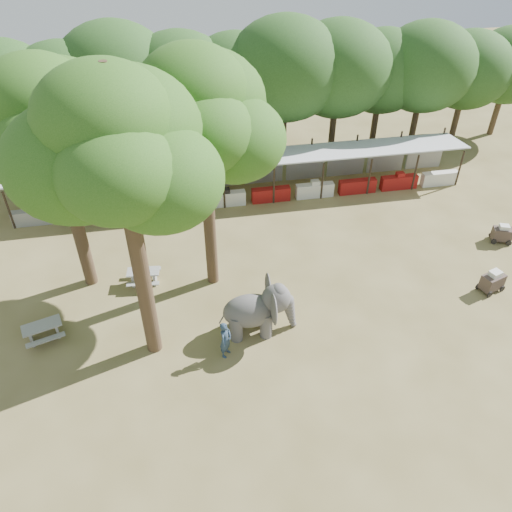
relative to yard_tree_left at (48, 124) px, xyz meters
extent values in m
plane|color=brown|center=(9.13, -7.19, -8.20)|extent=(100.00, 100.00, 0.00)
cube|color=#AFB1B8|center=(9.13, 6.81, -5.70)|extent=(28.00, 2.99, 0.39)
cylinder|color=#2D2319|center=(-3.47, 5.46, -7.00)|extent=(0.12, 0.12, 2.40)
cylinder|color=#2D2319|center=(-3.47, 8.16, -6.80)|extent=(0.12, 0.12, 2.80)
cube|color=gray|center=(-3.47, 5.71, -7.75)|extent=(2.38, 0.50, 0.90)
cube|color=gray|center=(-3.47, 8.11, -7.20)|extent=(2.52, 0.12, 2.00)
cylinder|color=#2D2319|center=(-0.67, 5.46, -7.00)|extent=(0.12, 0.12, 2.40)
cylinder|color=#2D2319|center=(-0.67, 8.16, -6.80)|extent=(0.12, 0.12, 2.80)
cube|color=black|center=(-0.67, 5.71, -7.75)|extent=(2.38, 0.50, 0.90)
cube|color=gray|center=(-0.67, 8.11, -7.20)|extent=(2.52, 0.12, 2.00)
cylinder|color=#2D2319|center=(2.13, 5.46, -7.00)|extent=(0.12, 0.12, 2.40)
cylinder|color=#2D2319|center=(2.13, 8.16, -6.80)|extent=(0.12, 0.12, 2.80)
cube|color=black|center=(2.13, 5.71, -7.75)|extent=(2.38, 0.50, 0.90)
cube|color=gray|center=(2.13, 8.11, -7.20)|extent=(2.52, 0.12, 2.00)
cylinder|color=#2D2319|center=(4.93, 5.46, -7.00)|extent=(0.12, 0.12, 2.40)
cylinder|color=#2D2319|center=(4.93, 8.16, -6.80)|extent=(0.12, 0.12, 2.80)
cube|color=black|center=(4.93, 5.71, -7.75)|extent=(2.38, 0.50, 0.90)
cube|color=gray|center=(4.93, 8.11, -7.20)|extent=(2.52, 0.12, 2.00)
cylinder|color=#2D2319|center=(7.73, 5.46, -7.00)|extent=(0.12, 0.12, 2.40)
cylinder|color=#2D2319|center=(7.73, 8.16, -6.80)|extent=(0.12, 0.12, 2.80)
cube|color=silver|center=(7.73, 5.71, -7.75)|extent=(2.38, 0.50, 0.90)
cube|color=gray|center=(7.73, 8.11, -7.20)|extent=(2.52, 0.12, 2.00)
cylinder|color=#2D2319|center=(10.53, 5.46, -7.00)|extent=(0.12, 0.12, 2.40)
cylinder|color=#2D2319|center=(10.53, 8.16, -6.80)|extent=(0.12, 0.12, 2.80)
cube|color=maroon|center=(10.53, 5.71, -7.75)|extent=(2.38, 0.50, 0.90)
cube|color=gray|center=(10.53, 8.11, -7.20)|extent=(2.52, 0.12, 2.00)
cylinder|color=#2D2319|center=(13.33, 5.46, -7.00)|extent=(0.12, 0.12, 2.40)
cylinder|color=#2D2319|center=(13.33, 8.16, -6.80)|extent=(0.12, 0.12, 2.80)
cube|color=silver|center=(13.33, 5.71, -7.75)|extent=(2.38, 0.50, 0.90)
cube|color=gray|center=(13.33, 8.11, -7.20)|extent=(2.52, 0.12, 2.00)
cylinder|color=#2D2319|center=(16.13, 5.46, -7.00)|extent=(0.12, 0.12, 2.40)
cylinder|color=#2D2319|center=(16.13, 8.16, -6.80)|extent=(0.12, 0.12, 2.80)
cube|color=maroon|center=(16.13, 5.71, -7.75)|extent=(2.38, 0.50, 0.90)
cube|color=gray|center=(16.13, 8.11, -7.20)|extent=(2.52, 0.12, 2.00)
cylinder|color=#2D2319|center=(18.93, 5.46, -7.00)|extent=(0.12, 0.12, 2.40)
cylinder|color=#2D2319|center=(18.93, 8.16, -6.80)|extent=(0.12, 0.12, 2.80)
cube|color=maroon|center=(18.93, 5.71, -7.75)|extent=(2.38, 0.50, 0.90)
cube|color=gray|center=(18.93, 8.11, -7.20)|extent=(2.52, 0.12, 2.00)
cylinder|color=#2D2319|center=(21.73, 5.46, -7.00)|extent=(0.12, 0.12, 2.40)
cylinder|color=#2D2319|center=(21.73, 8.16, -6.80)|extent=(0.12, 0.12, 2.80)
cube|color=silver|center=(21.73, 5.71, -7.75)|extent=(2.38, 0.50, 0.90)
cube|color=gray|center=(21.73, 8.11, -7.20)|extent=(2.52, 0.12, 2.00)
cylinder|color=#332316|center=(0.13, -0.19, -3.60)|extent=(0.60, 0.60, 9.20)
cone|color=#332316|center=(0.13, -0.19, 1.00)|extent=(0.57, 0.57, 2.88)
ellipsoid|color=#204B13|center=(-1.27, 0.11, -0.38)|extent=(4.80, 4.80, 3.94)
ellipsoid|color=#204B13|center=(1.33, -0.79, -0.78)|extent=(4.20, 4.20, 3.44)
ellipsoid|color=#204B13|center=(0.33, 0.91, 0.22)|extent=(5.20, 5.20, 4.26)
ellipsoid|color=#204B13|center=(0.13, -1.49, -0.08)|extent=(3.80, 3.80, 3.12)
ellipsoid|color=#204B13|center=(-0.17, 0.01, 1.02)|extent=(4.40, 4.40, 3.61)
cylinder|color=#332316|center=(3.13, -5.19, -3.00)|extent=(0.64, 0.64, 10.40)
cone|color=#332316|center=(3.13, -5.19, 2.20)|extent=(0.61, 0.61, 3.25)
ellipsoid|color=#204B13|center=(1.73, -4.89, 0.64)|extent=(4.80, 4.80, 3.94)
ellipsoid|color=#204B13|center=(4.33, -5.79, 0.24)|extent=(4.20, 4.20, 3.44)
ellipsoid|color=#204B13|center=(3.33, -4.09, 1.24)|extent=(5.20, 5.20, 4.26)
ellipsoid|color=#204B13|center=(3.13, -6.49, 0.94)|extent=(3.80, 3.80, 3.12)
ellipsoid|color=#204B13|center=(2.83, -4.99, 2.04)|extent=(4.40, 4.40, 3.61)
cylinder|color=#332316|center=(6.13, -1.19, -3.40)|extent=(0.56, 0.56, 9.60)
cone|color=#332316|center=(6.13, -1.19, 1.40)|extent=(0.53, 0.53, 3.00)
ellipsoid|color=#204B13|center=(4.73, -0.89, -0.04)|extent=(4.80, 4.80, 3.94)
ellipsoid|color=#204B13|center=(7.33, -1.79, -0.44)|extent=(4.20, 4.20, 3.44)
ellipsoid|color=#204B13|center=(6.33, -0.09, 0.56)|extent=(5.20, 5.20, 4.26)
ellipsoid|color=#204B13|center=(6.13, -2.49, 0.26)|extent=(3.80, 3.80, 3.12)
ellipsoid|color=#204B13|center=(5.83, -0.99, 1.36)|extent=(4.40, 4.40, 3.61)
cylinder|color=#332316|center=(-4.20, 11.81, -6.33)|extent=(0.44, 0.44, 3.74)
ellipsoid|color=#193814|center=(-4.20, 11.81, -2.68)|extent=(6.46, 5.95, 5.61)
cylinder|color=#332316|center=(-0.87, 11.81, -6.33)|extent=(0.44, 0.44, 3.74)
ellipsoid|color=#193814|center=(-0.87, 11.81, -2.68)|extent=(6.46, 5.95, 5.61)
cylinder|color=#332316|center=(2.47, 11.81, -6.33)|extent=(0.44, 0.44, 3.74)
ellipsoid|color=#193814|center=(2.47, 11.81, -2.68)|extent=(6.46, 5.95, 5.61)
cylinder|color=#332316|center=(5.80, 11.81, -6.33)|extent=(0.44, 0.44, 3.74)
ellipsoid|color=#193814|center=(5.80, 11.81, -2.68)|extent=(6.46, 5.95, 5.61)
cylinder|color=#332316|center=(9.13, 11.81, -6.33)|extent=(0.44, 0.44, 3.74)
ellipsoid|color=#193814|center=(9.13, 11.81, -2.68)|extent=(6.46, 5.95, 5.61)
cylinder|color=#332316|center=(12.47, 11.81, -6.33)|extent=(0.44, 0.44, 3.74)
ellipsoid|color=#193814|center=(12.47, 11.81, -2.68)|extent=(6.46, 5.95, 5.61)
cylinder|color=#332316|center=(15.80, 11.81, -6.33)|extent=(0.44, 0.44, 3.74)
ellipsoid|color=#193814|center=(15.80, 11.81, -2.68)|extent=(6.46, 5.95, 5.61)
cylinder|color=#332316|center=(19.13, 11.81, -6.33)|extent=(0.44, 0.44, 3.74)
ellipsoid|color=#193814|center=(19.13, 11.81, -2.68)|extent=(6.46, 5.95, 5.61)
cylinder|color=#332316|center=(22.47, 11.81, -6.33)|extent=(0.44, 0.44, 3.74)
ellipsoid|color=#193814|center=(22.47, 11.81, -2.68)|extent=(6.46, 5.95, 5.61)
cylinder|color=#332316|center=(25.80, 11.81, -6.33)|extent=(0.44, 0.44, 3.74)
ellipsoid|color=#193814|center=(25.80, 11.81, -2.68)|extent=(6.46, 5.95, 5.61)
cylinder|color=#332316|center=(29.13, 11.81, -6.33)|extent=(0.44, 0.44, 3.74)
ellipsoid|color=#474444|center=(7.35, -4.98, -6.96)|extent=(2.41, 1.45, 1.53)
cylinder|color=#474444|center=(6.69, -5.33, -7.55)|extent=(0.56, 0.56, 1.29)
cylinder|color=#474444|center=(6.71, -4.60, -7.55)|extent=(0.56, 0.56, 1.29)
cylinder|color=#474444|center=(8.00, -5.37, -7.55)|extent=(0.56, 0.56, 1.29)
cylinder|color=#474444|center=(8.02, -4.64, -7.55)|extent=(0.56, 0.56, 1.29)
ellipsoid|color=#474444|center=(8.48, -5.01, -6.41)|extent=(1.34, 1.09, 1.42)
ellipsoid|color=#474444|center=(8.24, -5.70, -6.38)|extent=(0.25, 1.17, 1.46)
ellipsoid|color=#474444|center=(8.28, -4.31, -6.38)|extent=(0.25, 1.17, 1.46)
cone|color=#474444|center=(9.17, -5.03, -7.40)|extent=(0.60, 0.60, 1.61)
imported|color=#26384C|center=(6.11, -6.14, -7.30)|extent=(0.73, 0.78, 1.81)
cube|color=gray|center=(-1.58, -3.78, -7.42)|extent=(1.77, 1.21, 0.06)
cube|color=gray|center=(-2.09, -3.94, -7.82)|extent=(0.30, 0.65, 0.76)
cube|color=gray|center=(-1.07, -3.62, -7.82)|extent=(0.30, 0.65, 0.76)
cube|color=gray|center=(-1.40, -4.34, -7.75)|extent=(1.62, 0.74, 0.05)
cube|color=gray|center=(-1.76, -3.21, -7.75)|extent=(1.62, 0.74, 0.05)
cube|color=gray|center=(2.76, -0.82, -7.45)|extent=(1.64, 0.89, 0.06)
cube|color=gray|center=(2.24, -0.77, -7.83)|extent=(0.17, 0.63, 0.73)
cube|color=gray|center=(3.28, -0.87, -7.83)|extent=(0.17, 0.63, 0.73)
cube|color=gray|center=(2.70, -1.39, -7.76)|extent=(1.59, 0.42, 0.05)
cube|color=gray|center=(2.82, -0.25, -7.76)|extent=(1.59, 0.42, 0.05)
cube|color=#362925|center=(19.38, -4.42, -7.66)|extent=(1.24, 0.96, 0.76)
cylinder|color=black|center=(19.08, -4.90, -8.04)|extent=(0.33, 0.17, 0.33)
cylinder|color=black|center=(19.91, -4.62, -8.04)|extent=(0.33, 0.17, 0.33)
cylinder|color=black|center=(18.85, -4.21, -8.04)|extent=(0.33, 0.17, 0.33)
cylinder|color=black|center=(19.68, -3.94, -8.04)|extent=(0.33, 0.17, 0.33)
cube|color=silver|center=(19.38, -4.42, -7.17)|extent=(0.65, 0.58, 0.27)
cube|color=#362925|center=(22.15, -0.79, -7.70)|extent=(1.13, 0.90, 0.69)
cylinder|color=black|center=(21.67, -0.97, -8.05)|extent=(0.30, 0.16, 0.30)
cylinder|color=black|center=(22.41, -1.24, -8.05)|extent=(0.30, 0.16, 0.30)
cylinder|color=black|center=(21.89, -0.35, -8.05)|extent=(0.30, 0.16, 0.30)
cylinder|color=black|center=(22.64, -0.62, -8.05)|extent=(0.30, 0.16, 0.30)
cube|color=silver|center=(22.15, -0.79, -7.26)|extent=(0.60, 0.54, 0.25)
camera|label=1|loc=(4.77, -20.35, 8.11)|focal=35.00mm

